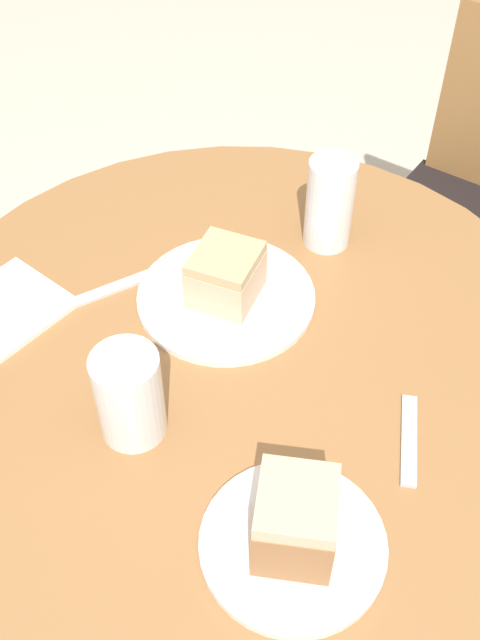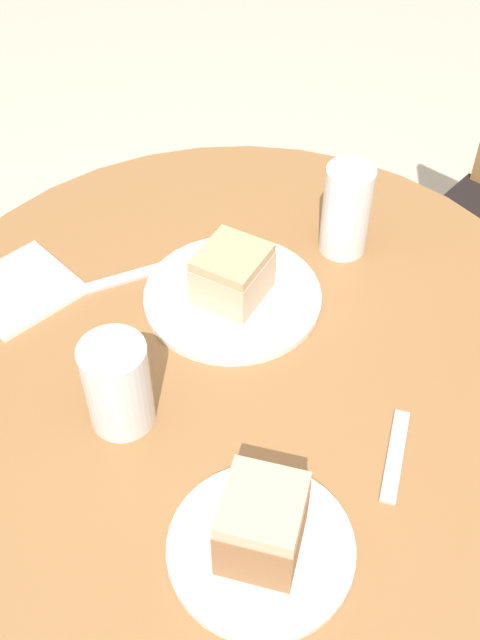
{
  "view_description": "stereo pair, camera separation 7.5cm",
  "coord_description": "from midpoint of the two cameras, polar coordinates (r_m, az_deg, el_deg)",
  "views": [
    {
      "loc": [
        0.43,
        -0.5,
        1.51
      ],
      "look_at": [
        0.0,
        0.0,
        0.82
      ],
      "focal_mm": 42.0,
      "sensor_mm": 36.0,
      "label": 1
    },
    {
      "loc": [
        0.48,
        -0.45,
        1.51
      ],
      "look_at": [
        0.0,
        0.0,
        0.82
      ],
      "focal_mm": 42.0,
      "sensor_mm": 36.0,
      "label": 2
    }
  ],
  "objects": [
    {
      "name": "plate_far",
      "position": [
        0.82,
        1.3,
        -16.81
      ],
      "size": [
        0.2,
        0.2,
        0.01
      ],
      "color": "white",
      "rests_on": "table"
    },
    {
      "name": "cake_slice_far",
      "position": [
        0.77,
        1.37,
        -15.12
      ],
      "size": [
        0.11,
        0.12,
        0.09
      ],
      "rotation": [
        0.0,
        0.0,
        3.7
      ],
      "color": "#9E6B42",
      "rests_on": "plate_far"
    },
    {
      "name": "spoon",
      "position": [
        0.9,
        10.41,
        -9.06
      ],
      "size": [
        0.08,
        0.12,
        0.0
      ],
      "rotation": [
        0.0,
        0.0,
        2.12
      ],
      "color": "silver",
      "rests_on": "table"
    },
    {
      "name": "napkin_stack",
      "position": [
        1.08,
        -19.14,
        0.85
      ],
      "size": [
        0.14,
        0.14,
        0.01
      ],
      "rotation": [
        0.0,
        0.0,
        0.02
      ],
      "color": "white",
      "rests_on": "table"
    },
    {
      "name": "ground_plane",
      "position": [
        1.65,
        -1.39,
        -19.91
      ],
      "size": [
        8.0,
        8.0,
        0.0
      ],
      "primitive_type": "plane",
      "color": "beige"
    },
    {
      "name": "fork",
      "position": [
        1.07,
        -10.85,
        2.61
      ],
      "size": [
        0.07,
        0.16,
        0.0
      ],
      "rotation": [
        0.0,
        0.0,
        1.23
      ],
      "color": "silver",
      "rests_on": "table"
    },
    {
      "name": "glass_lemonade",
      "position": [
        0.87,
        -10.86,
        -6.05
      ],
      "size": [
        0.08,
        0.08,
        0.12
      ],
      "color": "beige",
      "rests_on": "table"
    },
    {
      "name": "glass_water",
      "position": [
        1.09,
        4.84,
        8.45
      ],
      "size": [
        0.07,
        0.07,
        0.14
      ],
      "color": "silver",
      "rests_on": "table"
    },
    {
      "name": "cake_slice_near",
      "position": [
        1.0,
        -3.25,
        3.36
      ],
      "size": [
        0.11,
        0.11,
        0.07
      ],
      "rotation": [
        0.0,
        0.0,
        3.45
      ],
      "color": "beige",
      "rests_on": "plate_near"
    },
    {
      "name": "table",
      "position": [
        1.15,
        -1.89,
        -8.68
      ],
      "size": [
        0.91,
        0.91,
        0.78
      ],
      "color": "#9E6B3D",
      "rests_on": "ground_plane"
    },
    {
      "name": "plate_near",
      "position": [
        1.03,
        -3.15,
        1.67
      ],
      "size": [
        0.25,
        0.25,
        0.01
      ],
      "color": "white",
      "rests_on": "table"
    }
  ]
}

